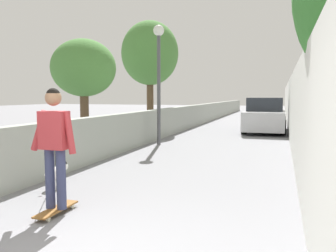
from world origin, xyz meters
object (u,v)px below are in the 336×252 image
person_skateboarder (54,139)px  tree_left_near (150,54)px  tree_left_mid (84,69)px  lamp_post (159,62)px  dog (57,172)px  car_near (265,116)px  skateboard (56,209)px

person_skateboarder → tree_left_near: bearing=14.5°
tree_left_mid → lamp_post: 2.44m
dog → tree_left_mid: bearing=25.8°
tree_left_near → car_near: 6.00m
tree_left_mid → lamp_post: bearing=-62.5°
skateboard → person_skateboarder: (-0.00, -0.00, 0.99)m
skateboard → car_near: bearing=-10.3°
tree_left_near → skateboard: size_ratio=6.33×
person_skateboarder → dog: 1.68m
tree_left_near → car_near: bearing=-79.1°
tree_left_mid → car_near: 8.61m
lamp_post → tree_left_mid: bearing=117.5°
tree_left_mid → person_skateboarder: bearing=-152.1°
lamp_post → car_near: size_ratio=0.91×
skateboard → car_near: (12.37, -2.24, 0.65)m
tree_left_near → skateboard: (-11.37, -2.94, -3.50)m
tree_left_mid → dog: size_ratio=2.26×
lamp_post → dog: 6.28m
tree_left_near → lamp_post: (-4.38, -1.98, -0.84)m
dog → car_near: 11.59m
lamp_post → skateboard: bearing=-172.2°
dog → tree_left_near: bearing=11.6°
tree_left_mid → car_near: tree_left_mid is taller
person_skateboarder → car_near: 12.58m
tree_left_mid → person_skateboarder: 6.80m
skateboard → car_near: car_near is taller
skateboard → car_near: size_ratio=0.18×
lamp_post → dog: lamp_post is taller
tree_left_near → skateboard: 12.26m
person_skateboarder → car_near: person_skateboarder is taller
lamp_post → car_near: (5.38, -3.20, -2.02)m
lamp_post → car_near: lamp_post is taller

